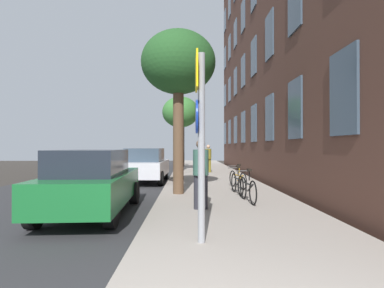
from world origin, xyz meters
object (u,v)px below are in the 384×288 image
(car_1, at_px, (146,165))
(bicycle_2, at_px, (238,179))
(tree_far, at_px, (181,113))
(pedestrian_1, at_px, (208,157))
(traffic_light, at_px, (182,138))
(car_0, at_px, (93,181))
(bicycle_0, at_px, (248,189))
(pedestrian_0, at_px, (201,169))
(tree_near, at_px, (178,65))
(sign_post, at_px, (200,131))
(bicycle_1, at_px, (237,183))

(car_1, bearing_deg, bicycle_2, -37.10)
(tree_far, height_order, pedestrian_1, tree_far)
(traffic_light, height_order, car_0, traffic_light)
(traffic_light, xyz_separation_m, bicycle_2, (2.33, -13.25, -1.90))
(pedestrian_1, bearing_deg, bicycle_0, -87.49)
(car_1, bearing_deg, pedestrian_0, -71.37)
(tree_far, xyz_separation_m, bicycle_0, (2.19, -11.60, -3.44))
(tree_near, bearing_deg, pedestrian_0, -76.10)
(sign_post, distance_m, bicycle_0, 4.30)
(bicycle_2, bearing_deg, bicycle_1, -100.06)
(traffic_light, distance_m, tree_far, 4.85)
(sign_post, relative_size, car_0, 0.70)
(sign_post, relative_size, bicycle_0, 1.90)
(bicycle_2, height_order, pedestrian_1, pedestrian_1)
(sign_post, distance_m, tree_far, 15.47)
(car_1, bearing_deg, traffic_light, 81.28)
(sign_post, xyz_separation_m, bicycle_0, (1.53, 3.73, -1.48))
(bicycle_0, height_order, car_1, car_1)
(tree_near, distance_m, pedestrian_1, 9.42)
(traffic_light, height_order, bicycle_1, traffic_light)
(tree_far, distance_m, bicycle_2, 9.62)
(pedestrian_1, bearing_deg, tree_near, -100.46)
(tree_near, bearing_deg, bicycle_2, 30.62)
(pedestrian_0, bearing_deg, tree_near, 103.90)
(pedestrian_1, bearing_deg, car_1, -126.86)
(bicycle_2, height_order, car_1, car_1)
(tree_far, bearing_deg, pedestrian_1, -37.29)
(traffic_light, xyz_separation_m, car_1, (-1.58, -10.29, -1.54))
(bicycle_2, relative_size, pedestrian_1, 0.95)
(tree_near, relative_size, bicycle_1, 3.43)
(sign_post, xyz_separation_m, car_0, (-2.58, 2.63, -1.13))
(pedestrian_0, bearing_deg, sign_post, -92.75)
(tree_near, bearing_deg, sign_post, -84.50)
(bicycle_1, xyz_separation_m, car_1, (-3.65, 4.40, 0.35))
(tree_far, relative_size, bicycle_0, 2.95)
(bicycle_2, distance_m, pedestrian_0, 4.30)
(traffic_light, height_order, tree_near, tree_near)
(sign_post, relative_size, pedestrian_0, 1.78)
(traffic_light, bearing_deg, pedestrian_1, -74.04)
(bicycle_2, bearing_deg, traffic_light, 99.98)
(tree_near, distance_m, pedestrian_0, 4.30)
(traffic_light, xyz_separation_m, bicycle_0, (2.14, -16.19, -1.89))
(pedestrian_1, bearing_deg, bicycle_1, -87.51)
(sign_post, bearing_deg, traffic_light, 91.77)
(sign_post, distance_m, tree_near, 5.93)
(car_0, bearing_deg, sign_post, -45.58)
(pedestrian_1, xyz_separation_m, car_0, (-3.66, -11.37, -0.25))
(tree_far, height_order, bicycle_1, tree_far)
(bicycle_1, bearing_deg, bicycle_2, 79.94)
(sign_post, xyz_separation_m, tree_far, (-0.67, 15.33, 1.96))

